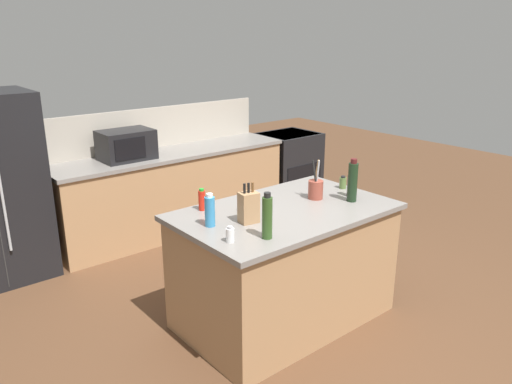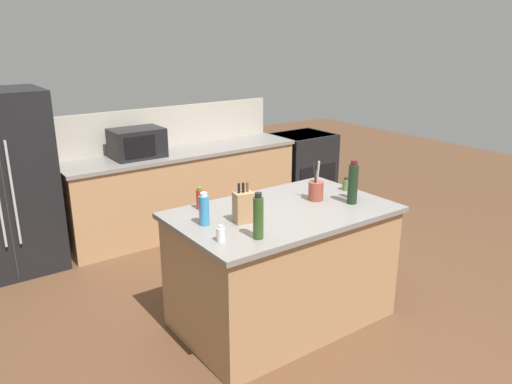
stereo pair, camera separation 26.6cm
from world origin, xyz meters
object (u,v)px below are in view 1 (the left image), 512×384
honey_jar (246,205)px  knife_block (249,207)px  microwave (126,145)px  soy_sauce_bottle (351,185)px  hot_sauce_bottle (202,200)px  olive_oil_bottle (267,217)px  utensil_crock (316,189)px  dish_soap_bottle (210,211)px  salt_shaker (230,235)px  spice_jar_oregano (343,183)px  wine_bottle (353,181)px  range_oven (288,166)px

honey_jar → knife_block: bearing=-123.4°
microwave → soy_sauce_bottle: microwave is taller
hot_sauce_bottle → olive_oil_bottle: olive_oil_bottle is taller
utensil_crock → honey_jar: 0.64m
dish_soap_bottle → utensil_crock: bearing=-2.9°
salt_shaker → spice_jar_oregano: 1.46m
knife_block → wine_bottle: (0.92, -0.16, 0.05)m
range_oven → wine_bottle: (-1.56, -2.39, 0.64)m
range_oven → dish_soap_bottle: dish_soap_bottle is taller
honey_jar → soy_sauce_bottle: bearing=-15.9°
salt_shaker → soy_sauce_bottle: (1.32, 0.12, 0.04)m
soy_sauce_bottle → dish_soap_bottle: 1.27m
utensil_crock → olive_oil_bottle: size_ratio=1.02×
range_oven → soy_sauce_bottle: size_ratio=4.65×
knife_block → utensil_crock: (0.74, 0.06, -0.03)m
spice_jar_oregano → knife_block: bearing=-174.5°
microwave → wine_bottle: (0.76, -2.39, 0.01)m
range_oven → hot_sauce_bottle: (-2.59, -1.81, 0.55)m
range_oven → wine_bottle: bearing=-123.1°
honey_jar → wine_bottle: wine_bottle is taller
honey_jar → wine_bottle: bearing=-23.2°
salt_shaker → hot_sauce_bottle: hot_sauce_bottle is taller
salt_shaker → spice_jar_oregano: bearing=11.9°
salt_shaker → dish_soap_bottle: size_ratio=0.46×
salt_shaker → knife_block: bearing=32.2°
utensil_crock → spice_jar_oregano: 0.39m
salt_shaker → soy_sauce_bottle: 1.32m
dish_soap_bottle → hot_sauce_bottle: bearing=65.8°
utensil_crock → range_oven: bearing=51.2°
salt_shaker → dish_soap_bottle: dish_soap_bottle is taller
spice_jar_oregano → dish_soap_bottle: (-1.37, 0.01, 0.06)m
utensil_crock → wine_bottle: size_ratio=0.92×
microwave → hot_sauce_bottle: microwave is taller
microwave → hot_sauce_bottle: size_ratio=3.18×
microwave → dish_soap_bottle: 2.15m
soy_sauce_bottle → utensil_crock: bearing=152.4°
utensil_crock → soy_sauce_bottle: utensil_crock is taller
utensil_crock → soy_sauce_bottle: size_ratio=1.62×
olive_oil_bottle → dish_soap_bottle: (-0.16, 0.41, -0.04)m
range_oven → soy_sauce_bottle: bearing=-122.6°
knife_block → honey_jar: (0.12, 0.18, -0.06)m
salt_shaker → wine_bottle: 1.23m
soy_sauce_bottle → honey_jar: soy_sauce_bottle is taller
hot_sauce_bottle → dish_soap_bottle: bearing=-114.2°
hot_sauce_bottle → soy_sauce_bottle: 1.23m
honey_jar → hot_sauce_bottle: bearing=134.0°
microwave → hot_sauce_bottle: (-0.27, -1.81, -0.08)m
hot_sauce_bottle → dish_soap_bottle: 0.33m
salt_shaker → spice_jar_oregano: (1.43, 0.30, 0.00)m
microwave → spice_jar_oregano: microwave is taller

